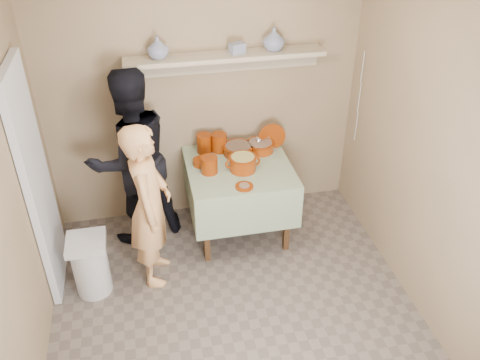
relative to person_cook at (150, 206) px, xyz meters
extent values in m
plane|color=#695C53|center=(0.61, -0.81, -0.76)|extent=(3.50, 3.50, 0.00)
cube|color=silver|center=(-0.85, 0.14, 0.24)|extent=(0.06, 0.70, 2.00)
cylinder|color=#702304|center=(0.58, 0.78, 0.10)|extent=(0.14, 0.14, 0.19)
cylinder|color=#702304|center=(0.72, 0.78, 0.10)|extent=(0.15, 0.15, 0.18)
cylinder|color=#702304|center=(0.57, 0.41, 0.08)|extent=(0.16, 0.16, 0.16)
cylinder|color=#702304|center=(0.52, 0.56, 0.03)|extent=(0.17, 0.17, 0.05)
cylinder|color=#702304|center=(1.25, 0.74, 0.13)|extent=(0.27, 0.06, 0.27)
imported|color=navy|center=(1.25, 0.82, 1.07)|extent=(0.24, 0.24, 0.20)
imported|color=navy|center=(0.22, 0.82, 1.06)|extent=(0.26, 0.26, 0.19)
cube|color=navy|center=(0.91, 0.80, 1.01)|extent=(0.15, 0.13, 0.09)
imported|color=#EBA565|center=(0.00, 0.00, 0.00)|extent=(0.44, 0.60, 1.51)
imported|color=black|center=(-0.12, 0.61, 0.11)|extent=(1.03, 0.94, 1.73)
cube|color=#977E5D|center=(0.61, 0.95, 0.54)|extent=(3.00, 0.02, 2.60)
cube|color=#977E5D|center=(-0.90, -0.81, 0.54)|extent=(0.02, 3.50, 2.60)
cube|color=#977E5D|center=(2.12, -0.81, 0.54)|extent=(0.02, 3.50, 2.60)
cube|color=#4C2D16|center=(0.48, 0.09, -0.40)|extent=(0.05, 0.05, 0.71)
cube|color=#4C2D16|center=(1.24, 0.09, -0.40)|extent=(0.05, 0.05, 0.71)
cube|color=#4C2D16|center=(0.48, 0.85, -0.40)|extent=(0.05, 0.05, 0.71)
cube|color=#4C2D16|center=(1.24, 0.85, -0.40)|extent=(0.05, 0.05, 0.71)
cube|color=#4C2D16|center=(0.86, 0.47, -0.03)|extent=(0.90, 0.90, 0.04)
cube|color=#29591E|center=(0.86, 0.47, 0.00)|extent=(0.96, 0.96, 0.01)
cube|color=#29591E|center=(0.86, -0.01, -0.22)|extent=(0.96, 0.01, 0.44)
cube|color=#29591E|center=(0.86, 0.95, -0.22)|extent=(0.96, 0.01, 0.44)
cube|color=#29591E|center=(0.38, 0.47, -0.22)|extent=(0.01, 0.96, 0.44)
cube|color=#29591E|center=(1.34, 0.47, -0.22)|extent=(0.01, 0.96, 0.44)
cylinder|color=maroon|center=(0.89, 0.68, 0.05)|extent=(0.28, 0.28, 0.09)
cylinder|color=#702304|center=(0.89, 0.68, 0.09)|extent=(0.30, 0.30, 0.01)
cylinder|color=brown|center=(0.89, 0.68, 0.08)|extent=(0.25, 0.25, 0.05)
cylinder|color=maroon|center=(1.12, 0.69, 0.05)|extent=(0.26, 0.26, 0.09)
cylinder|color=#702304|center=(1.12, 0.69, 0.09)|extent=(0.28, 0.28, 0.01)
cylinder|color=#8C6B54|center=(1.12, 0.69, 0.08)|extent=(0.23, 0.23, 0.05)
cylinder|color=silver|center=(1.14, 0.60, 0.19)|extent=(0.01, 0.22, 0.16)
sphere|color=silver|center=(1.10, 0.72, 0.11)|extent=(0.07, 0.07, 0.07)
cylinder|color=maroon|center=(0.88, 0.38, 0.08)|extent=(0.24, 0.24, 0.14)
cylinder|color=#702304|center=(0.88, 0.38, 0.14)|extent=(0.25, 0.25, 0.01)
cylinder|color=tan|center=(0.88, 0.38, 0.12)|extent=(0.21, 0.21, 0.05)
torus|color=#702304|center=(0.76, 0.38, 0.08)|extent=(0.09, 0.02, 0.09)
torus|color=#702304|center=(1.00, 0.38, 0.08)|extent=(0.09, 0.02, 0.09)
cylinder|color=#702304|center=(0.83, 0.10, 0.01)|extent=(0.16, 0.16, 0.02)
cylinder|color=#8C6B54|center=(0.83, 0.10, 0.03)|extent=(0.09, 0.09, 0.01)
cube|color=tan|center=(0.81, 0.81, 0.94)|extent=(1.80, 0.25, 0.04)
cube|color=tan|center=(0.81, 0.93, 0.84)|extent=(1.80, 0.02, 0.18)
cylinder|color=silver|center=(-0.55, -0.09, -0.51)|extent=(0.30, 0.30, 0.50)
cube|color=silver|center=(-0.55, -0.09, -0.23)|extent=(0.32, 0.32, 0.06)
cylinder|color=silver|center=(2.08, 0.69, 0.79)|extent=(0.01, 0.01, 0.30)
cylinder|color=silver|center=(2.08, 0.67, 0.49)|extent=(0.01, 0.01, 0.30)
cylinder|color=silver|center=(2.08, 0.65, 0.19)|extent=(0.01, 0.01, 0.30)
camera|label=1|loc=(0.04, -3.49, 2.49)|focal=38.00mm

